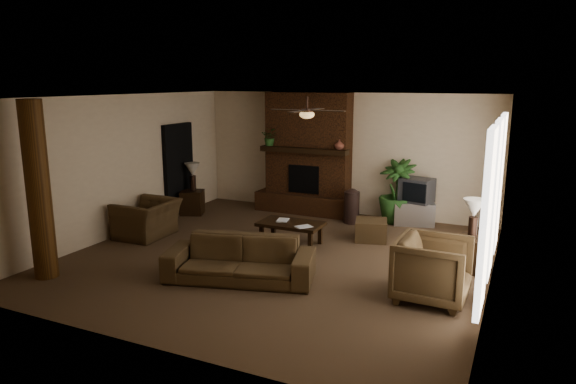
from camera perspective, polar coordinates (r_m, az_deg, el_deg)
The scene contains 23 objects.
room_shell at distance 8.90m, azimuth -1.08°, elevation 1.39°, with size 7.00×7.00×7.00m.
fireplace at distance 12.16m, azimuth 2.18°, elevation 3.15°, with size 2.40×0.70×2.80m.
windows at distance 8.25m, azimuth 21.67°, elevation -0.70°, with size 0.08×3.65×2.35m.
log_column at distance 8.86m, azimuth -25.77°, elevation 0.12°, with size 0.36×0.36×2.80m, color #593616.
doorway at distance 12.26m, azimuth -11.94°, elevation 2.46°, with size 0.10×1.00×2.10m, color black.
ceiling_fan at distance 8.87m, azimuth 2.10°, elevation 8.71°, with size 1.35×1.35×0.37m.
sofa at distance 8.14m, azimuth -5.35°, elevation -6.62°, with size 2.30×0.67×0.90m, color #4D3921.
armchair_left at distance 10.67m, azimuth -15.29°, elevation -2.22°, with size 1.12×0.73×0.98m, color #4D3921.
armchair_right at distance 7.64m, azimuth 15.68°, elevation -7.89°, with size 0.98×0.92×1.01m, color #4D3921.
coffee_table at distance 9.85m, azimuth 0.33°, elevation -3.68°, with size 1.20×0.70×0.43m.
ottoman at distance 10.28m, azimuth 9.13°, elevation -4.15°, with size 0.60×0.60×0.40m, color #4D3921.
tv_stand at distance 11.56m, azimuth 13.70°, elevation -2.27°, with size 0.85×0.50×0.50m, color silver.
tv at distance 11.43m, azimuth 13.98°, elevation 0.18°, with size 0.75×0.67×0.52m.
floor_vase at distance 11.37m, azimuth 7.02°, elevation -1.30°, with size 0.34×0.34×0.77m.
floor_plant at distance 11.60m, azimuth 11.82°, elevation -1.41°, with size 0.78×1.39×0.78m, color #2C5522.
side_table_left at distance 12.30m, azimuth -10.48°, elevation -1.13°, with size 0.50×0.50×0.55m, color black.
lamp_left at distance 12.20m, azimuth -10.47°, elevation 2.24°, with size 0.42×0.42×0.65m.
side_table_right at distance 9.09m, azimuth 19.47°, elevation -6.42°, with size 0.50×0.50×0.55m, color black.
lamp_right at distance 8.89m, azimuth 19.79°, elevation -1.98°, with size 0.43×0.43×0.65m.
mantel_plant at distance 12.20m, azimuth -1.97°, elevation 5.87°, with size 0.38×0.42×0.33m, color #2C5522.
mantel_vase at distance 11.58m, azimuth 5.68°, elevation 5.21°, with size 0.22×0.23×0.22m, color brown.
book_a at distance 9.92m, azimuth -1.19°, elevation -2.36°, with size 0.22×0.03×0.29m, color #999999.
book_b at distance 9.55m, azimuth 1.41°, elevation -2.93°, with size 0.21×0.02×0.29m, color #999999.
Camera 1 is at (3.83, -7.86, 3.07)m, focal length 32.30 mm.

